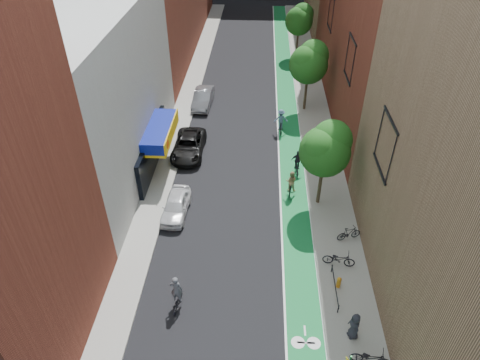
# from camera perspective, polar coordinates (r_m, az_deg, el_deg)

# --- Properties ---
(ground) EXTENTS (160.00, 160.00, 0.00)m
(ground) POSITION_cam_1_polar(r_m,az_deg,el_deg) (23.76, -1.57, -18.43)
(ground) COLOR black
(ground) RESTS_ON ground
(bike_lane) EXTENTS (2.00, 68.00, 0.01)m
(bike_lane) POSITION_cam_1_polar(r_m,az_deg,el_deg) (44.06, 6.23, 10.53)
(bike_lane) COLOR #14713A
(bike_lane) RESTS_ON ground
(sidewalk_left) EXTENTS (2.00, 68.00, 0.15)m
(sidewalk_left) POSITION_cam_1_polar(r_m,az_deg,el_deg) (44.55, -6.94, 10.89)
(sidewalk_left) COLOR gray
(sidewalk_left) RESTS_ON ground
(sidewalk_right) EXTENTS (3.00, 68.00, 0.15)m
(sidewalk_right) POSITION_cam_1_polar(r_m,az_deg,el_deg) (44.25, 9.52, 10.46)
(sidewalk_right) COLOR gray
(sidewalk_right) RESTS_ON ground
(building_left_white) EXTENTS (8.00, 20.00, 12.00)m
(building_left_white) POSITION_cam_1_polar(r_m,az_deg,el_deg) (32.94, -19.65, 10.59)
(building_left_white) COLOR silver
(building_left_white) RESTS_ON ground
(tree_near) EXTENTS (3.40, 3.36, 6.42)m
(tree_near) POSITION_cam_1_polar(r_m,az_deg,el_deg) (28.09, 11.39, 4.22)
(tree_near) COLOR #332619
(tree_near) RESTS_ON ground
(tree_mid) EXTENTS (3.55, 3.53, 6.74)m
(tree_mid) POSITION_cam_1_polar(r_m,az_deg,el_deg) (40.41, 9.22, 15.35)
(tree_mid) COLOR #332619
(tree_mid) RESTS_ON ground
(tree_far) EXTENTS (3.30, 3.25, 6.21)m
(tree_far) POSITION_cam_1_polar(r_m,az_deg,el_deg) (53.74, 7.94, 20.52)
(tree_far) COLOR #332619
(tree_far) RESTS_ON ground
(parked_car_white) EXTENTS (1.77, 4.06, 1.36)m
(parked_car_white) POSITION_cam_1_polar(r_m,az_deg,el_deg) (29.40, -8.55, -3.39)
(parked_car_white) COLOR silver
(parked_car_white) RESTS_ON ground
(parked_car_black) EXTENTS (2.45, 5.27, 1.46)m
(parked_car_black) POSITION_cam_1_polar(r_m,az_deg,el_deg) (35.31, -6.86, 4.57)
(parked_car_black) COLOR black
(parked_car_black) RESTS_ON ground
(parked_car_silver) EXTENTS (1.87, 4.76, 1.54)m
(parked_car_silver) POSITION_cam_1_polar(r_m,az_deg,el_deg) (42.66, -4.95, 10.83)
(parked_car_silver) COLOR gray
(parked_car_silver) RESTS_ON ground
(cyclist_lead) EXTENTS (0.72, 1.60, 2.21)m
(cyclist_lead) POSITION_cam_1_polar(r_m,az_deg,el_deg) (23.97, -8.42, -15.05)
(cyclist_lead) COLOR black
(cyclist_lead) RESTS_ON ground
(cyclist_lane_near) EXTENTS (0.88, 1.63, 1.98)m
(cyclist_lane_near) POSITION_cam_1_polar(r_m,az_deg,el_deg) (30.77, 6.78, -0.67)
(cyclist_lane_near) COLOR black
(cyclist_lane_near) RESTS_ON ground
(cyclist_lane_mid) EXTENTS (0.95, 1.67, 1.97)m
(cyclist_lane_mid) POSITION_cam_1_polar(r_m,az_deg,el_deg) (33.06, 7.64, 2.00)
(cyclist_lane_mid) COLOR black
(cyclist_lane_mid) RESTS_ON ground
(cyclist_lane_far) EXTENTS (1.23, 1.80, 2.17)m
(cyclist_lane_far) POSITION_cam_1_polar(r_m,az_deg,el_deg) (38.06, 5.45, 7.68)
(cyclist_lane_far) COLOR black
(cyclist_lane_far) RESTS_ON ground
(parked_bike_near) EXTENTS (1.98, 0.94, 1.00)m
(parked_bike_near) POSITION_cam_1_polar(r_m,az_deg,el_deg) (22.79, 17.02, -21.71)
(parked_bike_near) COLOR black
(parked_bike_near) RESTS_ON sidewalk_right
(parked_bike_mid) EXTENTS (1.68, 0.96, 0.97)m
(parked_bike_mid) POSITION_cam_1_polar(r_m,az_deg,el_deg) (28.01, 14.33, -6.90)
(parked_bike_mid) COLOR black
(parked_bike_mid) RESTS_ON sidewalk_right
(parked_bike_far) EXTENTS (1.98, 0.94, 1.00)m
(parked_bike_far) POSITION_cam_1_polar(r_m,az_deg,el_deg) (26.31, 13.05, -10.19)
(parked_bike_far) COLOR black
(parked_bike_far) RESTS_ON sidewalk_right
(pedestrian) EXTENTS (0.73, 0.92, 1.65)m
(pedestrian) POSITION_cam_1_polar(r_m,az_deg,el_deg) (23.16, 15.01, -18.29)
(pedestrian) COLOR #21222A
(pedestrian) RESTS_ON sidewalk_right
(fire_hydrant) EXTENTS (0.26, 0.26, 0.74)m
(fire_hydrant) POSITION_cam_1_polar(r_m,az_deg,el_deg) (25.28, 13.04, -13.10)
(fire_hydrant) COLOR orange
(fire_hydrant) RESTS_ON sidewalk_right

